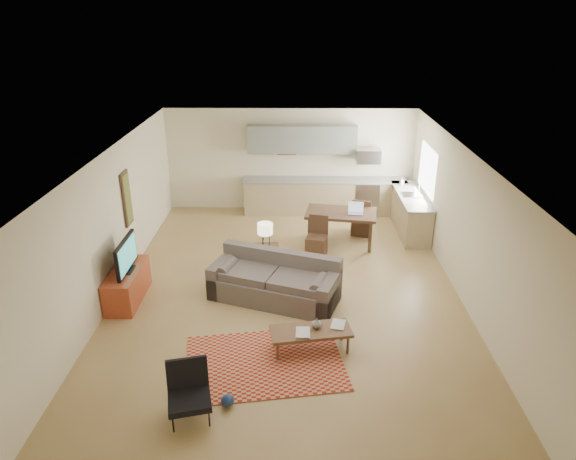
{
  "coord_description": "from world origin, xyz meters",
  "views": [
    {
      "loc": [
        0.14,
        -8.65,
        5.01
      ],
      "look_at": [
        0.0,
        0.3,
        1.15
      ],
      "focal_mm": 32.0,
      "sensor_mm": 36.0,
      "label": 1
    }
  ],
  "objects_px": {
    "sofa": "(274,279)",
    "tv_credenza": "(127,285)",
    "coffee_table": "(311,340)",
    "dining_table": "(340,228)",
    "console_table": "(266,260)",
    "armchair": "(189,395)"
  },
  "relations": [
    {
      "from": "sofa",
      "to": "tv_credenza",
      "type": "distance_m",
      "value": 2.73
    },
    {
      "from": "coffee_table",
      "to": "dining_table",
      "type": "distance_m",
      "value": 4.12
    },
    {
      "from": "tv_credenza",
      "to": "console_table",
      "type": "relative_size",
      "value": 2.11
    },
    {
      "from": "coffee_table",
      "to": "armchair",
      "type": "bearing_deg",
      "value": -148.04
    },
    {
      "from": "coffee_table",
      "to": "tv_credenza",
      "type": "xyz_separation_m",
      "value": [
        -3.37,
        1.5,
        0.11
      ]
    },
    {
      "from": "tv_credenza",
      "to": "coffee_table",
      "type": "bearing_deg",
      "value": -24.04
    },
    {
      "from": "coffee_table",
      "to": "tv_credenza",
      "type": "bearing_deg",
      "value": 145.8
    },
    {
      "from": "sofa",
      "to": "armchair",
      "type": "xyz_separation_m",
      "value": [
        -1.0,
        -3.04,
        -0.06
      ]
    },
    {
      "from": "armchair",
      "to": "console_table",
      "type": "relative_size",
      "value": 1.16
    },
    {
      "from": "console_table",
      "to": "dining_table",
      "type": "distance_m",
      "value": 2.21
    },
    {
      "from": "console_table",
      "to": "armchair",
      "type": "bearing_deg",
      "value": -107.18
    },
    {
      "from": "armchair",
      "to": "dining_table",
      "type": "height_order",
      "value": "dining_table"
    },
    {
      "from": "armchair",
      "to": "dining_table",
      "type": "xyz_separation_m",
      "value": [
        2.42,
        5.52,
        0.03
      ]
    },
    {
      "from": "coffee_table",
      "to": "armchair",
      "type": "relative_size",
      "value": 1.74
    },
    {
      "from": "sofa",
      "to": "coffee_table",
      "type": "xyz_separation_m",
      "value": [
        0.64,
        -1.55,
        -0.23
      ]
    },
    {
      "from": "armchair",
      "to": "dining_table",
      "type": "relative_size",
      "value": 0.47
    },
    {
      "from": "armchair",
      "to": "console_table",
      "type": "distance_m",
      "value": 4.11
    },
    {
      "from": "console_table",
      "to": "dining_table",
      "type": "height_order",
      "value": "dining_table"
    },
    {
      "from": "console_table",
      "to": "dining_table",
      "type": "xyz_separation_m",
      "value": [
        1.64,
        1.48,
        0.08
      ]
    },
    {
      "from": "armchair",
      "to": "dining_table",
      "type": "bearing_deg",
      "value": 52.58
    },
    {
      "from": "tv_credenza",
      "to": "console_table",
      "type": "height_order",
      "value": "console_table"
    },
    {
      "from": "armchair",
      "to": "tv_credenza",
      "type": "xyz_separation_m",
      "value": [
        -1.73,
        2.98,
        -0.06
      ]
    }
  ]
}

